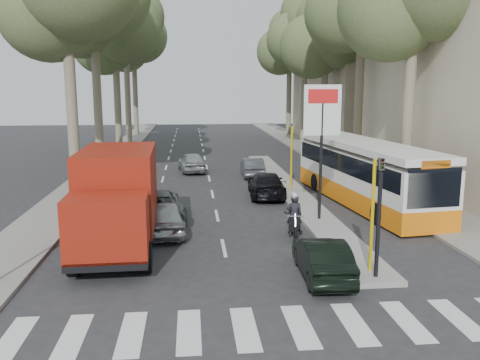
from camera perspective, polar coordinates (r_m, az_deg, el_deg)
The scene contains 25 objects.
ground at distance 16.02m, azimuth 1.91°, elevation -9.76°, with size 120.00×120.00×0.00m, color #28282B.
sidewalk_right at distance 41.64m, azimuth 9.20°, elevation 2.82°, with size 3.20×70.00×0.12m, color gray.
median_left at distance 43.66m, azimuth -13.48°, elevation 3.02°, with size 2.40×64.00×0.12m, color gray.
traffic_island at distance 26.98m, azimuth 5.72°, elevation -1.22°, with size 1.50×26.00×0.16m, color gray.
building_far at distance 51.98m, azimuth 14.45°, elevation 12.92°, with size 11.00×20.00×16.00m, color #B7A88E.
billboard at distance 20.65m, azimuth 9.16°, elevation 5.27°, with size 1.50×12.10×5.60m.
traffic_light_island at distance 14.70m, azimuth 15.42°, elevation -1.89°, with size 0.16×0.41×3.60m.
tree_l_c at distance 43.62m, azimuth -13.74°, elevation 16.15°, with size 7.40×7.20×13.71m.
tree_l_d at distance 51.71m, azimuth -12.66°, elevation 17.19°, with size 7.40×7.20×15.66m.
tree_l_e at distance 59.53m, azimuth -11.77°, elevation 15.32°, with size 7.40×7.20×14.49m.
tree_r_c at distance 42.66m, azimuth 9.78°, elevation 15.96°, with size 7.40×7.20×13.32m.
tree_r_d at distance 50.55m, azimuth 7.46°, elevation 16.73°, with size 7.40×7.20×14.88m.
tree_r_e at distance 58.29m, azimuth 5.72°, elevation 15.24°, with size 7.40×7.20×14.10m.
silver_hatchback at distance 19.55m, azimuth -8.48°, elevation -4.16°, with size 1.49×3.70×1.26m, color #999CA0.
dark_hatchback at distance 15.23m, azimuth 9.23°, elevation -8.64°, with size 1.24×3.56×1.17m, color black.
queue_car_a at distance 21.51m, azimuth -9.49°, elevation -2.76°, with size 2.18×4.73×1.31m, color #4F5257.
queue_car_b at distance 25.76m, azimuth 2.96°, elevation -0.51°, with size 1.74×4.29×1.25m, color black.
queue_car_c at distance 33.32m, azimuth -5.46°, elevation 2.02°, with size 1.52×3.77×1.28m, color #A2A5AA.
queue_car_d at distance 31.49m, azimuth 1.39°, elevation 1.46°, with size 1.23×3.54×1.17m, color #52545B.
queue_car_e at distance 27.01m, azimuth -14.68°, elevation -0.41°, with size 1.64×4.02×1.17m, color black.
red_truck at distance 17.68m, azimuth -13.64°, elevation -2.02°, with size 2.60×6.45×3.41m.
city_bus at distance 24.72m, azimuth 13.84°, elevation 0.96°, with size 3.76×11.54×2.98m.
motorcycle at distance 19.09m, azimuth 6.07°, elevation -4.00°, with size 0.81×2.02×1.72m.
pedestrian_near at distance 24.28m, azimuth 20.80°, elevation -0.98°, with size 1.03×0.50×1.75m, color #3B3048.
pedestrian_far at distance 29.56m, azimuth 12.59°, elevation 1.51°, with size 1.20×0.53×1.85m, color #6E6352.
Camera 1 is at (-1.99, -14.89, 5.56)m, focal length 38.00 mm.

